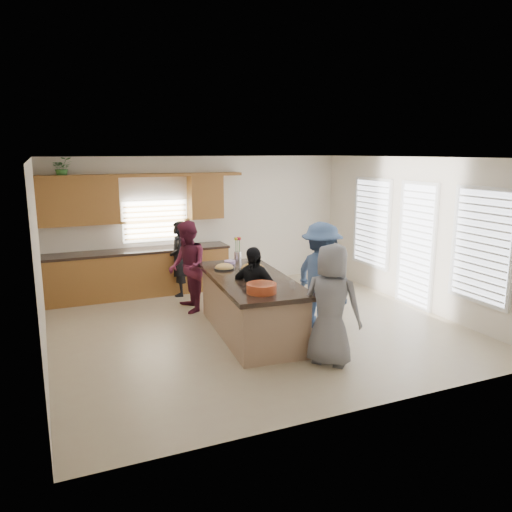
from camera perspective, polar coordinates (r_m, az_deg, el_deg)
name	(u,v)px	position (r m, az deg, el deg)	size (l,w,h in m)	color
floor	(256,327)	(8.48, -0.02, -8.11)	(6.50, 6.50, 0.00)	#C2B390
room_shell	(256,215)	(8.03, -0.02, 4.75)	(6.52, 6.02, 2.81)	silver
back_cabinetry	(136,251)	(10.38, -13.54, 0.51)	(4.08, 0.66, 2.46)	olive
right_wall_glazing	(418,237)	(9.72, 18.03, 2.08)	(0.06, 4.00, 2.25)	white
island	(250,307)	(8.03, -0.64, -5.84)	(1.37, 2.79, 0.95)	tan
platter_front	(259,278)	(7.75, 0.40, -2.48)	(0.40, 0.40, 0.16)	black
platter_mid	(253,269)	(8.33, -0.38, -1.45)	(0.44, 0.44, 0.18)	black
platter_back	(224,268)	(8.42, -3.65, -1.34)	(0.35, 0.35, 0.14)	black
salad_bowl	(262,288)	(7.00, 0.64, -3.64)	(0.43, 0.43, 0.13)	#C44923
clear_cup	(293,285)	(7.23, 4.22, -3.30)	(0.07, 0.07, 0.11)	white
plate_stack	(230,262)	(8.83, -3.02, -0.70)	(0.20, 0.20, 0.05)	#BA94D7
flower_vase	(238,249)	(9.04, -2.09, 0.86)	(0.14, 0.14, 0.43)	silver
potted_plant	(62,168)	(10.15, -21.28, 9.38)	(0.35, 0.31, 0.39)	#336F2C
woman_left_back	(179,259)	(10.23, -8.82, -0.31)	(0.56, 0.37, 1.53)	black
woman_left_mid	(187,267)	(9.16, -7.84, -1.23)	(0.81, 0.63, 1.68)	#5B1B30
woman_left_front	(253,294)	(7.71, -0.34, -4.36)	(0.87, 0.36, 1.49)	black
woman_right_back	(321,276)	(8.23, 7.45, -2.33)	(1.15, 0.66, 1.79)	#38517B
woman_right_front	(331,305)	(6.89, 8.58, -5.55)	(0.83, 0.54, 1.70)	gray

